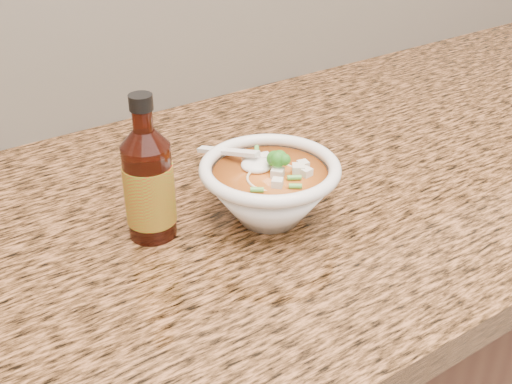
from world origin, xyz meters
TOP-DOWN VIEW (x-y plane):
  - counter_slab at (0.00, 1.68)m, footprint 4.00×0.68m
  - soup_bowl at (-0.02, 1.61)m, footprint 0.17×0.19m
  - hot_sauce_bottle at (-0.15, 1.66)m, footprint 0.06×0.06m

SIDE VIEW (x-z plane):
  - counter_slab at x=0.00m, z-range 0.86..0.90m
  - soup_bowl at x=-0.02m, z-range 0.89..0.99m
  - hot_sauce_bottle at x=-0.15m, z-range 0.88..1.05m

